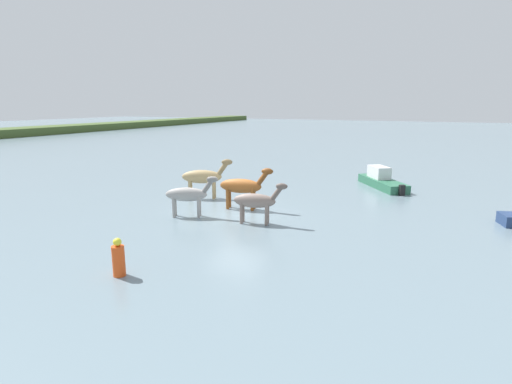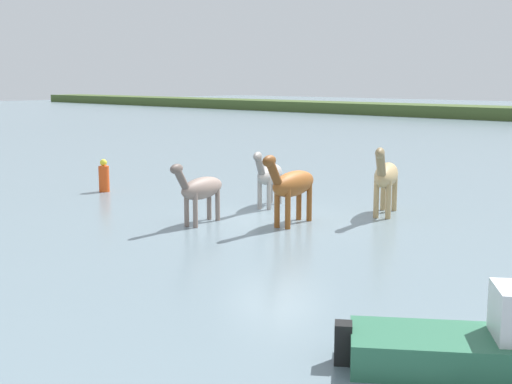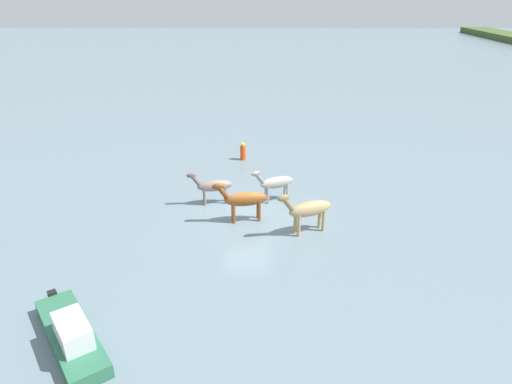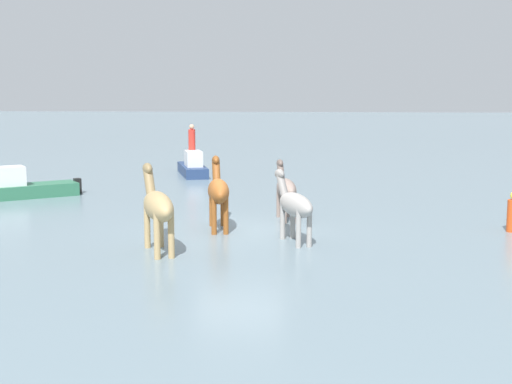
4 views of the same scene
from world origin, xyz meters
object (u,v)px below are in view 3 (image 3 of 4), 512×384
boat_dinghy_port (72,336)px  horse_gray_outer (244,199)px  horse_pinto_flank (275,183)px  horse_chestnut_trailing (308,209)px  horse_lead (213,186)px  buoy_channel_marker (243,152)px

boat_dinghy_port → horse_gray_outer: bearing=112.8°
horse_pinto_flank → horse_chestnut_trailing: bearing=88.2°
horse_gray_outer → horse_chestnut_trailing: size_ratio=1.00×
horse_lead → boat_dinghy_port: horse_lead is taller
horse_gray_outer → buoy_channel_marker: size_ratio=2.27×
boat_dinghy_port → buoy_channel_marker: bearing=128.4°
buoy_channel_marker → horse_pinto_flank: bearing=16.9°
horse_chestnut_trailing → boat_dinghy_port: horse_chestnut_trailing is taller
horse_pinto_flank → buoy_channel_marker: bearing=-97.1°
horse_chestnut_trailing → boat_dinghy_port: bearing=18.0°
buoy_channel_marker → boat_dinghy_port: bearing=-16.0°
horse_gray_outer → boat_dinghy_port: size_ratio=0.62×
horse_chestnut_trailing → boat_dinghy_port: (7.09, -7.88, -0.83)m
horse_pinto_flank → buoy_channel_marker: (-6.06, -1.84, -0.48)m
boat_dinghy_port → buoy_channel_marker: size_ratio=3.64×
horse_gray_outer → horse_lead: bearing=-60.0°
horse_gray_outer → horse_pinto_flank: bearing=-135.7°
boat_dinghy_port → horse_chestnut_trailing: bearing=96.3°
horse_gray_outer → horse_pinto_flank: horse_gray_outer is taller
horse_chestnut_trailing → horse_lead: 5.35m
horse_pinto_flank → horse_lead: bearing=-17.7°
horse_chestnut_trailing → horse_gray_outer: bearing=-45.0°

